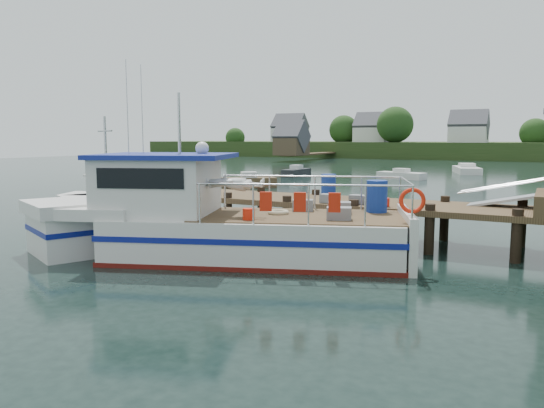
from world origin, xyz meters
The scene contains 10 objects.
ground_plane centered at (0.00, 0.00, 0.00)m, with size 160.00×160.00×0.00m, color black.
far_shore centered at (0.01, 82.37, 2.10)m, with size 140.00×42.55×9.22m.
dock centered at (6.51, 0.01, 2.24)m, with size 16.60×3.00×4.78m.
lobster_boat centered at (-1.43, -4.90, 1.08)m, with size 12.06×6.99×5.94m.
work_boat centered at (-8.35, -1.90, 0.72)m, with size 8.38×5.39×4.55m.
moored_rowboat centered at (-12.02, 15.68, 0.43)m, with size 3.94×3.56×1.16m.
moored_a centered at (-18.26, 12.27, 0.45)m, with size 6.70×5.60×1.22m.
moored_b centered at (-4.09, 29.15, 0.35)m, with size 4.54×2.58×0.95m.
moored_d centered at (-0.03, 39.95, 0.39)m, with size 3.77×6.51×1.05m.
moored_e centered at (-13.94, 27.99, 0.40)m, with size 1.39×3.92×1.08m.
Camera 1 is at (7.80, -18.14, 3.65)m, focal length 35.00 mm.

